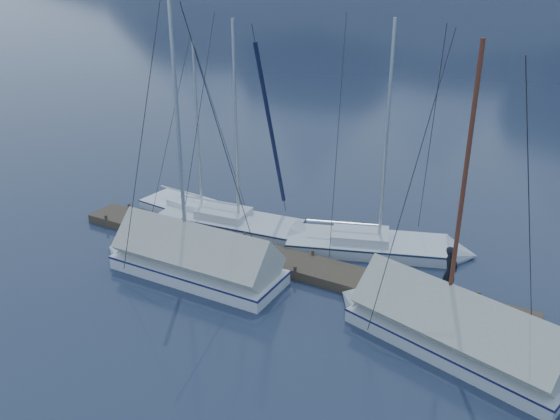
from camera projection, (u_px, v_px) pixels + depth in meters
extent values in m
plane|color=#171F34|center=(251.00, 289.00, 20.33)|extent=(1000.00, 1000.00, 0.00)
cube|color=#382D23|center=(280.00, 260.00, 21.86)|extent=(18.00, 1.50, 0.34)
cube|color=black|center=(155.00, 231.00, 24.66)|extent=(3.00, 1.30, 0.30)
cube|color=black|center=(280.00, 266.00, 21.95)|extent=(3.00, 1.30, 0.30)
cube|color=black|center=(440.00, 309.00, 19.25)|extent=(3.00, 1.30, 0.30)
cylinder|color=#382D23|center=(129.00, 208.00, 25.96)|extent=(0.12, 0.12, 0.35)
cylinder|color=#382D23|center=(106.00, 219.00, 24.84)|extent=(0.12, 0.12, 0.35)
cylinder|color=#382D23|center=(184.00, 222.00, 24.61)|extent=(0.12, 0.12, 0.35)
cylinder|color=#382D23|center=(162.00, 234.00, 23.49)|extent=(0.12, 0.12, 0.35)
cylinder|color=#382D23|center=(244.00, 237.00, 23.26)|extent=(0.12, 0.12, 0.35)
cylinder|color=#382D23|center=(224.00, 251.00, 22.14)|extent=(0.12, 0.12, 0.35)
cylinder|color=#382D23|center=(313.00, 255.00, 21.90)|extent=(0.12, 0.12, 0.35)
cylinder|color=#382D23|center=(295.00, 271.00, 20.78)|extent=(0.12, 0.12, 0.35)
cylinder|color=#382D23|center=(390.00, 274.00, 20.55)|extent=(0.12, 0.12, 0.35)
cylinder|color=#382D23|center=(376.00, 293.00, 19.43)|extent=(0.12, 0.12, 0.35)
cylinder|color=#382D23|center=(478.00, 297.00, 19.20)|extent=(0.12, 0.12, 0.35)
cylinder|color=#382D23|center=(468.00, 318.00, 18.08)|extent=(0.12, 0.12, 0.35)
cube|color=white|center=(196.00, 213.00, 26.05)|extent=(5.44, 2.26, 0.58)
cube|color=white|center=(197.00, 218.00, 26.15)|extent=(4.58, 1.39, 0.27)
cube|color=#171643|center=(196.00, 208.00, 25.95)|extent=(5.50, 2.28, 0.05)
cone|color=white|center=(251.00, 230.00, 24.45)|extent=(1.13, 1.78, 1.70)
cube|color=white|center=(191.00, 203.00, 26.02)|extent=(1.96, 1.41, 0.27)
cylinder|color=#B2B7BF|center=(198.00, 130.00, 24.34)|extent=(0.11, 0.11, 7.07)
cylinder|color=#B2B7BF|center=(181.00, 191.00, 26.18)|extent=(2.38, 0.31, 0.08)
cylinder|color=#26262B|center=(222.00, 135.00, 23.65)|extent=(0.27, 2.66, 7.08)
cube|color=silver|center=(230.00, 224.00, 24.93)|extent=(6.17, 2.62, 0.66)
cube|color=silver|center=(231.00, 231.00, 25.05)|extent=(5.18, 1.63, 0.30)
cube|color=#182249|center=(230.00, 218.00, 24.82)|extent=(6.23, 2.64, 0.06)
cone|color=silver|center=(307.00, 238.00, 23.67)|extent=(1.29, 2.02, 1.92)
cube|color=silver|center=(224.00, 213.00, 24.85)|extent=(2.23, 1.61, 0.30)
cylinder|color=#B2B7BF|center=(236.00, 125.00, 23.06)|extent=(0.12, 0.12, 7.99)
cylinder|color=#B2B7BF|center=(209.00, 200.00, 24.92)|extent=(2.69, 0.37, 0.09)
cylinder|color=#26262B|center=(271.00, 129.00, 22.52)|extent=(0.34, 3.00, 8.00)
cube|color=silver|center=(368.00, 247.00, 22.96)|extent=(6.48, 3.96, 0.68)
cube|color=silver|center=(367.00, 254.00, 23.08)|extent=(5.30, 2.79, 0.31)
cube|color=#152941|center=(368.00, 240.00, 22.84)|extent=(6.54, 4.00, 0.06)
cone|color=silver|center=(462.00, 255.00, 22.39)|extent=(1.71, 2.23, 1.97)
cube|color=silver|center=(360.00, 235.00, 22.81)|extent=(2.50, 2.06, 0.31)
cylinder|color=#B2B7BF|center=(386.00, 137.00, 21.13)|extent=(0.12, 0.12, 8.19)
cylinder|color=#B2B7BF|center=(342.00, 223.00, 22.75)|extent=(2.64, 1.00, 0.09)
cylinder|color=#26262B|center=(431.00, 139.00, 20.88)|extent=(1.04, 2.93, 8.20)
cube|color=silver|center=(456.00, 345.00, 17.19)|extent=(6.78, 3.85, 0.68)
cube|color=silver|center=(455.00, 354.00, 17.32)|extent=(5.59, 2.61, 0.31)
cube|color=#191848|center=(457.00, 337.00, 17.08)|extent=(6.85, 3.89, 0.06)
cone|color=silver|center=(356.00, 298.00, 19.55)|extent=(1.66, 2.40, 2.18)
cylinder|color=#592819|center=(462.00, 199.00, 15.68)|extent=(0.12, 0.12, 8.27)
cylinder|color=#592819|center=(495.00, 332.00, 16.15)|extent=(2.81, 0.83, 0.09)
cylinder|color=#26262B|center=(410.00, 184.00, 16.71)|extent=(0.86, 3.13, 8.28)
cube|color=#AAACA1|center=(459.00, 323.00, 16.89)|extent=(6.48, 3.81, 2.32)
cube|color=silver|center=(198.00, 272.00, 21.12)|extent=(6.28, 2.30, 0.74)
cube|color=silver|center=(199.00, 280.00, 21.25)|extent=(5.33, 1.28, 0.34)
cube|color=#1B194D|center=(198.00, 265.00, 20.99)|extent=(6.34, 2.32, 0.07)
cone|color=silver|center=(121.00, 250.00, 22.73)|extent=(1.25, 2.16, 2.15)
cylinder|color=#B2B7BF|center=(179.00, 140.00, 19.40)|extent=(0.13, 0.13, 8.94)
cylinder|color=#B2B7BF|center=(223.00, 253.00, 20.21)|extent=(2.82, 0.13, 0.10)
cylinder|color=#26262B|center=(142.00, 133.00, 20.09)|extent=(0.06, 3.15, 8.95)
cube|color=#ADADA2|center=(197.00, 252.00, 20.79)|extent=(5.97, 2.34, 2.28)
imported|color=black|center=(450.00, 272.00, 18.96)|extent=(0.56, 0.72, 1.74)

